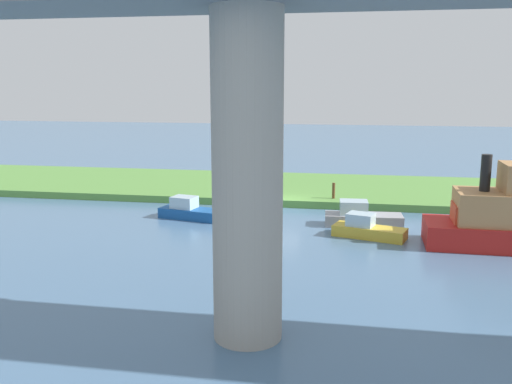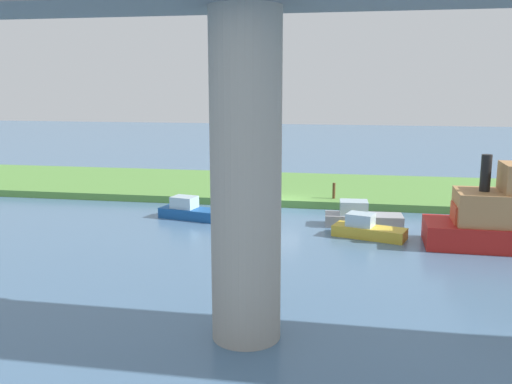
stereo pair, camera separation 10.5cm
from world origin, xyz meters
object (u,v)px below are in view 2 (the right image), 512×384
(mooring_post, at_px, (334,191))
(pontoon_yellow, at_px, (361,217))
(bridge_pylon, at_px, (246,180))
(motorboat_white, at_px, (190,211))
(motorboat_red, at_px, (367,229))
(person_on_bank, at_px, (266,183))

(mooring_post, relative_size, pontoon_yellow, 0.24)
(bridge_pylon, xyz_separation_m, motorboat_white, (6.60, -15.42, -4.72))
(mooring_post, bearing_deg, bridge_pylon, 84.61)
(bridge_pylon, distance_m, motorboat_red, 14.36)
(person_on_bank, distance_m, mooring_post, 4.93)
(person_on_bank, xyz_separation_m, motorboat_red, (-6.94, 8.80, -0.74))
(mooring_post, relative_size, motorboat_white, 0.25)
(motorboat_white, relative_size, pontoon_yellow, 0.94)
(mooring_post, height_order, pontoon_yellow, mooring_post)
(person_on_bank, bearing_deg, pontoon_yellow, 136.41)
(mooring_post, xyz_separation_m, motorboat_red, (-2.12, 7.75, -0.58))
(mooring_post, distance_m, pontoon_yellow, 5.59)
(bridge_pylon, bearing_deg, motorboat_red, -107.50)
(bridge_pylon, height_order, motorboat_white, bridge_pylon)
(pontoon_yellow, xyz_separation_m, motorboat_red, (-0.31, 2.49, -0.07))
(person_on_bank, height_order, motorboat_red, person_on_bank)
(motorboat_white, distance_m, pontoon_yellow, 10.37)
(motorboat_red, bearing_deg, pontoon_yellow, -82.91)
(pontoon_yellow, bearing_deg, person_on_bank, -43.59)
(bridge_pylon, height_order, motorboat_red, bridge_pylon)
(pontoon_yellow, bearing_deg, motorboat_white, -0.00)
(mooring_post, xyz_separation_m, motorboat_white, (8.56, 5.26, -0.56))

